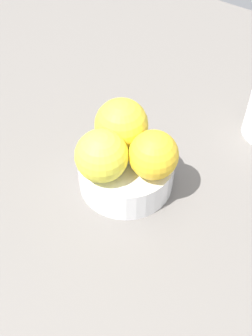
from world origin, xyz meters
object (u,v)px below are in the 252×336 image
orange_in_bowl_0 (121,125)px  orange_in_bowl_1 (102,156)px  fruit_bowl (126,171)px  orange_in_bowl_2 (153,156)px

orange_in_bowl_0 → orange_in_bowl_1: (-0.98, 5.98, -0.18)cm
orange_in_bowl_0 → orange_in_bowl_1: orange_in_bowl_0 is taller
fruit_bowl → orange_in_bowl_2: bearing=177.9°
orange_in_bowl_0 → orange_in_bowl_1: bearing=99.3°
fruit_bowl → orange_in_bowl_0: size_ratio=1.86×
fruit_bowl → orange_in_bowl_2: (-4.23, 0.15, 5.92)cm
fruit_bowl → orange_in_bowl_0: (2.08, -2.02, 6.31)cm
orange_in_bowl_2 → orange_in_bowl_1: bearing=35.5°
orange_in_bowl_0 → orange_in_bowl_1: size_ratio=1.05×
fruit_bowl → orange_in_bowl_0: 6.95cm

